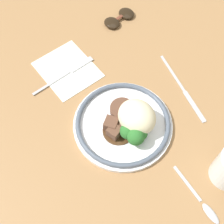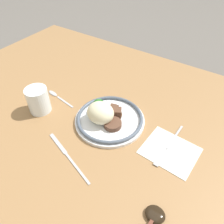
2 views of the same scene
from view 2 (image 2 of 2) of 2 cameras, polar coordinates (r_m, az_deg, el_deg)
The scene contains 8 objects.
ground_plane at distance 0.78m, azimuth -3.27°, elevation -6.68°, with size 8.00×8.00×0.00m, color #5B5651.
dining_table at distance 0.76m, azimuth -3.33°, elevation -5.70°, with size 1.56×1.15×0.04m.
napkin at distance 0.71m, azimuth 14.90°, elevation -9.77°, with size 0.17×0.15×0.00m.
plate at distance 0.76m, azimuth -1.40°, elevation -1.07°, with size 0.24×0.24×0.09m.
juice_glass at distance 0.83m, azimuth -18.62°, elevation 2.68°, with size 0.08×0.08×0.10m.
fork at distance 0.71m, azimuth 14.18°, elevation -9.18°, with size 0.02×0.19×0.00m.
knife at distance 0.69m, azimuth -11.69°, elevation -10.91°, with size 0.22×0.08×0.00m.
spoon at distance 0.91m, azimuth -14.49°, elevation 4.24°, with size 0.15×0.04×0.01m.
Camera 2 is at (-0.31, 0.39, 0.59)m, focal length 35.00 mm.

